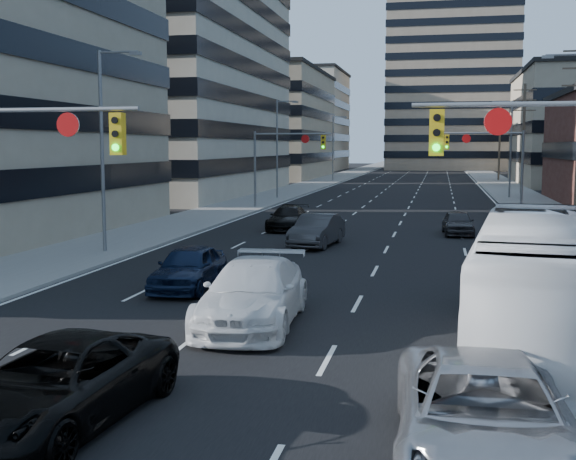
# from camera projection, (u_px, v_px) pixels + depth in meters

# --- Properties ---
(road_surface) EXTENTS (18.00, 300.00, 0.02)m
(road_surface) POSITION_uv_depth(u_px,v_px,m) (418.00, 172.00, 137.21)
(road_surface) COLOR black
(road_surface) RESTS_ON ground
(sidewalk_left) EXTENTS (5.00, 300.00, 0.15)m
(sidewalk_left) POSITION_uv_depth(u_px,v_px,m) (358.00, 171.00, 139.57)
(sidewalk_left) COLOR slate
(sidewalk_left) RESTS_ON ground
(sidewalk_right) EXTENTS (5.00, 300.00, 0.15)m
(sidewalk_right) POSITION_uv_depth(u_px,v_px,m) (480.00, 172.00, 134.84)
(sidewalk_right) COLOR slate
(sidewalk_right) RESTS_ON ground
(office_left_mid) EXTENTS (26.00, 34.00, 28.00)m
(office_left_mid) POSITION_uv_depth(u_px,v_px,m) (129.00, 56.00, 73.12)
(office_left_mid) COLOR #ADA089
(office_left_mid) RESTS_ON ground
(office_left_far) EXTENTS (20.00, 30.00, 16.00)m
(office_left_far) POSITION_uv_depth(u_px,v_px,m) (257.00, 126.00, 112.07)
(office_left_far) COLOR gray
(office_left_far) RESTS_ON ground
(apartment_tower) EXTENTS (26.00, 26.00, 58.00)m
(apartment_tower) POSITION_uv_depth(u_px,v_px,m) (453.00, 31.00, 152.08)
(apartment_tower) COLOR gray
(apartment_tower) RESTS_ON ground
(bg_block_left) EXTENTS (24.00, 24.00, 20.00)m
(bg_block_left) POSITION_uv_depth(u_px,v_px,m) (285.00, 122.00, 151.54)
(bg_block_left) COLOR #ADA089
(bg_block_left) RESTS_ON ground
(signal_near_left) EXTENTS (6.59, 0.33, 6.00)m
(signal_near_left) POSITION_uv_depth(u_px,v_px,m) (4.00, 165.00, 19.68)
(signal_near_left) COLOR slate
(signal_near_left) RESTS_ON ground
(signal_far_left) EXTENTS (6.09, 0.33, 6.00)m
(signal_far_left) POSITION_uv_depth(u_px,v_px,m) (284.00, 153.00, 55.69)
(signal_far_left) COLOR slate
(signal_far_left) RESTS_ON ground
(signal_far_right) EXTENTS (6.09, 0.33, 6.00)m
(signal_far_right) POSITION_uv_depth(u_px,v_px,m) (490.00, 154.00, 52.53)
(signal_far_right) COLOR slate
(signal_far_right) RESTS_ON ground
(utility_pole_midblock) EXTENTS (2.20, 0.28, 11.00)m
(utility_pole_midblock) POSITION_uv_depth(u_px,v_px,m) (523.00, 137.00, 71.84)
(utility_pole_midblock) COLOR #4C3D2D
(utility_pole_midblock) RESTS_ON ground
(utility_pole_distant) EXTENTS (2.20, 0.28, 11.00)m
(utility_pole_distant) POSITION_uv_depth(u_px,v_px,m) (500.00, 140.00, 101.00)
(utility_pole_distant) COLOR #4C3D2D
(utility_pole_distant) RESTS_ON ground
(streetlight_left_near) EXTENTS (2.03, 0.22, 9.00)m
(streetlight_left_near) POSITION_uv_depth(u_px,v_px,m) (105.00, 141.00, 31.85)
(streetlight_left_near) COLOR slate
(streetlight_left_near) RESTS_ON ground
(streetlight_left_mid) EXTENTS (2.03, 0.22, 9.00)m
(streetlight_left_mid) POSITION_uv_depth(u_px,v_px,m) (279.00, 144.00, 65.87)
(streetlight_left_mid) COLOR slate
(streetlight_left_mid) RESTS_ON ground
(streetlight_left_far) EXTENTS (2.03, 0.22, 9.00)m
(streetlight_left_far) POSITION_uv_depth(u_px,v_px,m) (334.00, 145.00, 99.88)
(streetlight_left_far) COLOR slate
(streetlight_left_far) RESTS_ON ground
(streetlight_right_far) EXTENTS (2.03, 0.22, 9.00)m
(streetlight_right_far) POSITION_uv_depth(u_px,v_px,m) (509.00, 144.00, 66.48)
(streetlight_right_far) COLOR slate
(streetlight_right_far) RESTS_ON ground
(black_pickup) EXTENTS (2.92, 5.54, 1.49)m
(black_pickup) POSITION_uv_depth(u_px,v_px,m) (55.00, 384.00, 12.44)
(black_pickup) COLOR black
(black_pickup) RESTS_ON ground
(white_van) EXTENTS (2.76, 6.12, 1.74)m
(white_van) POSITION_uv_depth(u_px,v_px,m) (253.00, 293.00, 19.50)
(white_van) COLOR silver
(white_van) RESTS_ON ground
(silver_suv) EXTENTS (2.88, 5.86, 1.60)m
(silver_suv) POSITION_uv_depth(u_px,v_px,m) (485.00, 417.00, 10.78)
(silver_suv) COLOR #9C9CA0
(silver_suv) RESTS_ON ground
(transit_bus) EXTENTS (3.91, 11.75, 3.21)m
(transit_bus) POSITION_uv_depth(u_px,v_px,m) (536.00, 281.00, 17.29)
(transit_bus) COLOR white
(transit_bus) RESTS_ON ground
(sedan_blue) EXTENTS (1.90, 4.47, 1.51)m
(sedan_blue) POSITION_uv_depth(u_px,v_px,m) (189.00, 268.00, 24.35)
(sedan_blue) COLOR black
(sedan_blue) RESTS_ON ground
(sedan_grey_center) EXTENTS (2.20, 4.88, 1.55)m
(sedan_grey_center) POSITION_uv_depth(u_px,v_px,m) (317.00, 230.00, 34.96)
(sedan_grey_center) COLOR #2F2F32
(sedan_grey_center) RESTS_ON ground
(sedan_black_far) EXTENTS (1.93, 4.72, 1.37)m
(sedan_black_far) POSITION_uv_depth(u_px,v_px,m) (288.00, 218.00, 41.84)
(sedan_black_far) COLOR black
(sedan_black_far) RESTS_ON ground
(sedan_grey_right) EXTENTS (1.81, 4.03, 1.34)m
(sedan_grey_right) POSITION_uv_depth(u_px,v_px,m) (458.00, 223.00, 39.50)
(sedan_grey_right) COLOR #2D2D2F
(sedan_grey_right) RESTS_ON ground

